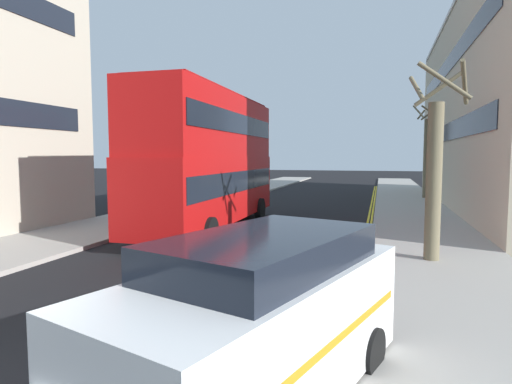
{
  "coord_description": "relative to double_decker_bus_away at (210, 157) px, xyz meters",
  "views": [
    {
      "loc": [
        4.76,
        -3.74,
        3.08
      ],
      "look_at": [
        0.5,
        11.0,
        1.8
      ],
      "focal_mm": 30.27,
      "sensor_mm": 36.0,
      "label": 1
    }
  ],
  "objects": [
    {
      "name": "street_tree_mid",
      "position": [
        9.85,
        15.86,
        0.32
      ],
      "size": [
        1.89,
        1.75,
        6.56
      ],
      "color": "#6B6047",
      "rests_on": "sidewalk_right"
    },
    {
      "name": "double_decker_bus_away",
      "position": [
        0.0,
        0.0,
        0.0
      ],
      "size": [
        2.93,
        10.85,
        5.64
      ],
      "color": "#B20F0F",
      "rests_on": "ground"
    },
    {
      "name": "sidewalk_left",
      "position": [
        -4.46,
        3.05,
        -2.96
      ],
      "size": [
        4.0,
        80.0,
        0.14
      ],
      "primitive_type": "cube",
      "color": "#9E9991",
      "rests_on": "ground"
    },
    {
      "name": "sidewalk_right",
      "position": [
        8.54,
        3.05,
        -2.96
      ],
      "size": [
        4.0,
        80.0,
        0.14
      ],
      "primitive_type": "cube",
      "color": "#9E9991",
      "rests_on": "ground"
    },
    {
      "name": "kerb_line_inner",
      "position": [
        6.28,
        1.05,
        -3.03
      ],
      "size": [
        0.1,
        56.0,
        0.01
      ],
      "primitive_type": "cube",
      "color": "yellow",
      "rests_on": "ground"
    },
    {
      "name": "taxi_minivan",
      "position": [
        5.38,
        -11.82,
        -1.96
      ],
      "size": [
        3.26,
        5.15,
        2.12
      ],
      "color": "white",
      "rests_on": "ground"
    },
    {
      "name": "kerb_line_outer",
      "position": [
        6.44,
        1.05,
        -3.03
      ],
      "size": [
        0.1,
        56.0,
        0.01
      ],
      "primitive_type": "cube",
      "color": "yellow",
      "rests_on": "ground"
    },
    {
      "name": "street_tree_near",
      "position": [
        8.25,
        -3.68,
        -0.42
      ],
      "size": [
        1.63,
        1.64,
        5.42
      ],
      "color": "#6B6047",
      "rests_on": "sidewalk_right"
    }
  ]
}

